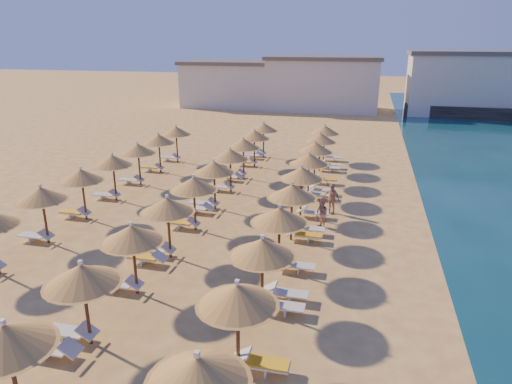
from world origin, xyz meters
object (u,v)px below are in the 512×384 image
(parasol_row_east, at_px, (297,183))
(beachgoer_c, at_px, (331,198))
(parasol_row_west, at_px, (204,176))
(beachgoer_b, at_px, (321,214))

(parasol_row_east, bearing_deg, beachgoer_c, 57.67)
(parasol_row_east, bearing_deg, parasol_row_west, 180.00)
(beachgoer_b, bearing_deg, parasol_row_east, -115.95)
(parasol_row_west, bearing_deg, beachgoer_b, 1.92)
(parasol_row_west, distance_m, beachgoer_b, 6.63)
(beachgoer_b, bearing_deg, parasol_row_west, -123.30)
(parasol_row_east, distance_m, parasol_row_west, 5.09)
(beachgoer_c, height_order, beachgoer_b, beachgoer_c)
(beachgoer_c, xyz_separation_m, beachgoer_b, (-0.32, -2.36, -0.11))
(parasol_row_east, distance_m, beachgoer_b, 2.18)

